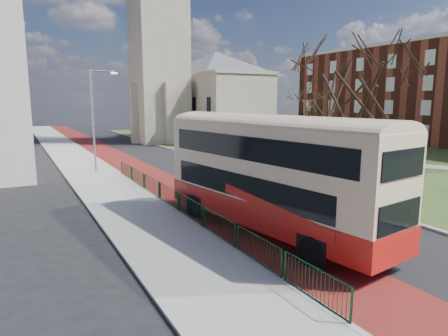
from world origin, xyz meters
TOP-DOWN VIEW (x-y plane):
  - ground at (0.00, 0.00)m, footprint 160.00×160.00m
  - road_carriageway at (1.50, 20.00)m, footprint 9.00×120.00m
  - bus_lane at (-1.20, 20.00)m, footprint 3.40×120.00m
  - pavement_west at (-5.00, 20.00)m, footprint 4.00×120.00m
  - kerb_west at (-3.00, 20.00)m, footprint 0.25×120.00m
  - kerb_east at (6.10, 22.00)m, footprint 0.25×80.00m
  - grass_green at (26.00, 22.00)m, footprint 40.00×80.00m
  - footpath at (20.00, 10.00)m, footprint 18.84×32.82m
  - pedestrian_railing at (-2.95, 4.00)m, footprint 0.07×24.00m
  - gothic_church at (12.56, 38.00)m, footprint 16.38×18.00m
  - brick_terrace at (40.00, 20.00)m, footprint 10.30×44.30m
  - streetlamp at (-4.35, 18.00)m, footprint 2.13×0.18m
  - bus at (-0.58, -0.84)m, footprint 4.49×12.16m
  - winter_tree_near at (11.04, 5.91)m, footprint 7.69×7.69m
  - winter_tree_far at (22.80, 23.85)m, footprint 6.52×6.52m
  - litter_bin at (8.71, 2.72)m, footprint 0.65×0.65m

SIDE VIEW (x-z plane):
  - ground at x=0.00m, z-range 0.00..0.00m
  - road_carriageway at x=1.50m, z-range 0.00..0.01m
  - bus_lane at x=-1.20m, z-range 0.00..0.01m
  - grass_green at x=26.00m, z-range 0.00..0.04m
  - footpath at x=20.00m, z-range 0.04..0.07m
  - pavement_west at x=-5.00m, z-range 0.00..0.12m
  - kerb_west at x=-3.00m, z-range 0.00..0.13m
  - kerb_east at x=6.10m, z-range 0.00..0.13m
  - litter_bin at x=8.71m, z-range 0.04..0.96m
  - pedestrian_railing at x=-2.95m, z-range -0.01..1.11m
  - bus at x=-0.58m, z-range 0.35..5.32m
  - streetlamp at x=-4.35m, z-range 0.59..8.59m
  - winter_tree_far at x=22.80m, z-range 1.65..10.04m
  - brick_terrace at x=40.00m, z-range 0.01..13.51m
  - winter_tree_near at x=11.04m, z-range 2.05..12.47m
  - gothic_church at x=12.56m, z-range -6.87..33.13m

